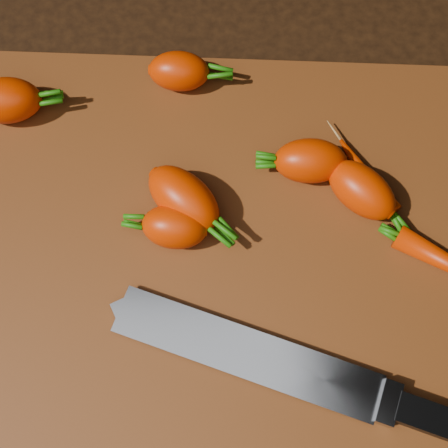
{
  "coord_description": "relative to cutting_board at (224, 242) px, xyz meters",
  "views": [
    {
      "loc": [
        0.01,
        -0.18,
        0.57
      ],
      "look_at": [
        0.0,
        0.01,
        0.03
      ],
      "focal_mm": 50.0,
      "sensor_mm": 36.0,
      "label": 1
    }
  ],
  "objects": [
    {
      "name": "carrot_0",
      "position": [
        -0.22,
        0.13,
        0.03
      ],
      "size": [
        0.08,
        0.05,
        0.05
      ],
      "primitive_type": "ellipsoid",
      "rotation": [
        0.0,
        0.0,
        0.13
      ],
      "color": "red",
      "rests_on": "cutting_board"
    },
    {
      "name": "carrot_7",
      "position": [
        0.13,
        0.07,
        0.02
      ],
      "size": [
        0.07,
        0.09,
        0.02
      ],
      "primitive_type": "ellipsoid",
      "rotation": [
        0.0,
        0.0,
        2.13
      ],
      "color": "red",
      "rests_on": "cutting_board"
    },
    {
      "name": "knife",
      "position": [
        0.05,
        -0.11,
        0.02
      ],
      "size": [
        0.38,
        0.15,
        0.02
      ],
      "rotation": [
        0.0,
        0.0,
        -0.3
      ],
      "color": "gray",
      "rests_on": "cutting_board"
    },
    {
      "name": "carrot_3",
      "position": [
        0.08,
        0.08,
        0.03
      ],
      "size": [
        0.07,
        0.04,
        0.04
      ],
      "primitive_type": "ellipsoid",
      "rotation": [
        0.0,
        0.0,
        3.17
      ],
      "color": "red",
      "rests_on": "cutting_board"
    },
    {
      "name": "carrot_1",
      "position": [
        -0.05,
        0.0,
        0.03
      ],
      "size": [
        0.06,
        0.05,
        0.04
      ],
      "primitive_type": "ellipsoid",
      "rotation": [
        0.0,
        0.0,
        3.06
      ],
      "color": "red",
      "rests_on": "cutting_board"
    },
    {
      "name": "cutting_board",
      "position": [
        0.0,
        0.0,
        0.0
      ],
      "size": [
        0.5,
        0.4,
        0.01
      ],
      "primitive_type": "cube",
      "color": "brown",
      "rests_on": "ground"
    },
    {
      "name": "carrot_2",
      "position": [
        -0.04,
        0.03,
        0.03
      ],
      "size": [
        0.09,
        0.09,
        0.05
      ],
      "primitive_type": "ellipsoid",
      "rotation": [
        0.0,
        0.0,
        -0.7
      ],
      "color": "red",
      "rests_on": "cutting_board"
    },
    {
      "name": "carrot_5",
      "position": [
        0.13,
        0.05,
        0.03
      ],
      "size": [
        0.08,
        0.08,
        0.04
      ],
      "primitive_type": "ellipsoid",
      "rotation": [
        0.0,
        0.0,
        2.43
      ],
      "color": "red",
      "rests_on": "cutting_board"
    },
    {
      "name": "carrot_4",
      "position": [
        -0.05,
        0.17,
        0.03
      ],
      "size": [
        0.06,
        0.04,
        0.04
      ],
      "primitive_type": "ellipsoid",
      "rotation": [
        0.0,
        0.0,
        -0.02
      ],
      "color": "red",
      "rests_on": "cutting_board"
    },
    {
      "name": "ground",
      "position": [
        0.0,
        0.0,
        -0.01
      ],
      "size": [
        2.0,
        2.0,
        0.01
      ],
      "primitive_type": "cube",
      "color": "black"
    }
  ]
}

